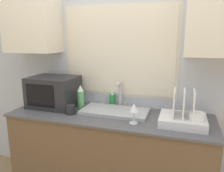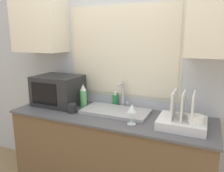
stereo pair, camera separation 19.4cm
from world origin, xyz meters
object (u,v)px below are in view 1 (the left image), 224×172
Objects in this scene: spray_bottle at (81,97)px; soap_bottle at (112,100)px; mug_near_sink at (71,110)px; faucet at (120,92)px; microwave at (54,92)px; wine_glass at (134,108)px; dish_rack at (184,117)px.

spray_bottle is 1.61× the size of soap_bottle.
soap_bottle is at bearing 52.06° from mug_near_sink.
faucet is 1.12× the size of spray_bottle.
microwave is 2.76× the size of wine_glass.
dish_rack is 3.15× the size of mug_near_sink.
mug_near_sink is (0.28, -0.17, -0.11)m from microwave.
spray_bottle is (0.30, 0.01, -0.04)m from microwave.
spray_bottle is 2.08× the size of mug_near_sink.
wine_glass reaches higher than mug_near_sink.
microwave is 0.35m from mug_near_sink.
microwave is 1.27× the size of dish_rack.
faucet is 0.40m from spray_bottle.
mug_near_sink is at bearing 176.62° from wine_glass.
dish_rack is at bearing -23.34° from soap_bottle.
soap_bottle is at bearing 35.26° from spray_bottle.
microwave is 1.93× the size of spray_bottle.
faucet reaches higher than mug_near_sink.
spray_bottle is at bearing 173.22° from dish_rack.
faucet is 1.60× the size of wine_glass.
wine_glass is at bearing -51.81° from soap_bottle.
soap_bottle reaches higher than mug_near_sink.
mug_near_sink is 0.62m from wine_glass.
soap_bottle is 0.52m from wine_glass.
faucet is 2.33× the size of mug_near_sink.
microwave is at bearing -160.34° from soap_bottle.
wine_glass is at bearing -166.23° from dish_rack.
dish_rack is at bearing 13.77° from wine_glass.
microwave reaches higher than dish_rack.
mug_near_sink is at bearing -30.62° from microwave.
soap_bottle is 0.47m from mug_near_sink.
wine_glass is (0.32, -0.41, 0.07)m from soap_bottle.
wine_glass is (0.89, -0.20, -0.03)m from microwave.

